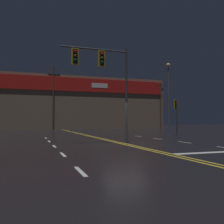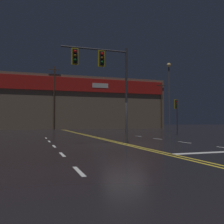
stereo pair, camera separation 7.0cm
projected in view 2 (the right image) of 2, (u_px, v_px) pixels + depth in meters
name	position (u px, v px, depth m)	size (l,w,h in m)	color
ground_plane	(125.00, 144.00, 14.72)	(200.00, 200.00, 0.00)	black
road_markings	(141.00, 145.00, 14.16)	(12.20, 60.00, 0.01)	gold
traffic_signal_median	(101.00, 69.00, 15.06)	(4.12, 0.36, 5.94)	#38383D
traffic_signal_corner_northeast	(177.00, 109.00, 25.77)	(0.42, 0.36, 3.67)	#38383D
streetlight_far_right	(169.00, 88.00, 33.82)	(0.56, 0.56, 9.36)	#59595E
building_backdrop	(58.00, 103.00, 50.99)	(43.34, 10.23, 10.22)	#7A6651
utility_pole_row	(59.00, 100.00, 46.02)	(45.21, 0.26, 11.57)	#4C3828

